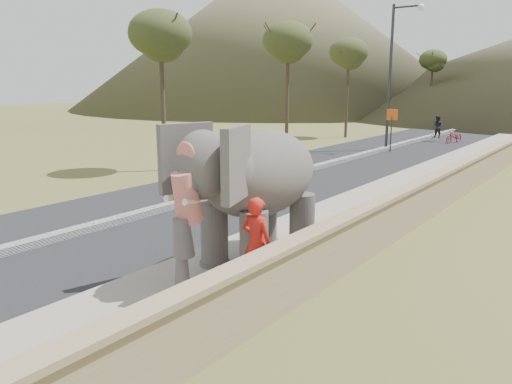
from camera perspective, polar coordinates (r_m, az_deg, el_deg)
ground at (r=11.54m, az=2.72°, el=-7.11°), size 160.00×160.00×0.00m
road at (r=22.35m, az=6.42°, el=2.47°), size 7.00×120.00×0.03m
median at (r=22.33m, az=6.43°, el=2.71°), size 0.35×120.00×0.22m
walkway at (r=20.33m, az=18.67°, el=1.07°), size 3.00×120.00×0.15m
parapet at (r=19.82m, az=23.29°, el=1.82°), size 0.30×120.00×1.10m
lamppost at (r=29.45m, az=15.70°, el=13.99°), size 1.76×0.36×8.00m
signboard at (r=28.88m, az=15.24°, el=7.63°), size 0.60×0.08×2.40m
hill_left at (r=78.05m, az=2.20°, el=17.71°), size 60.00×60.00×22.00m
elephant_and_man at (r=10.46m, az=0.46°, el=-0.05°), size 2.29×4.05×2.92m
motorcyclist at (r=34.78m, az=21.04°, el=6.38°), size 2.00×1.79×1.74m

